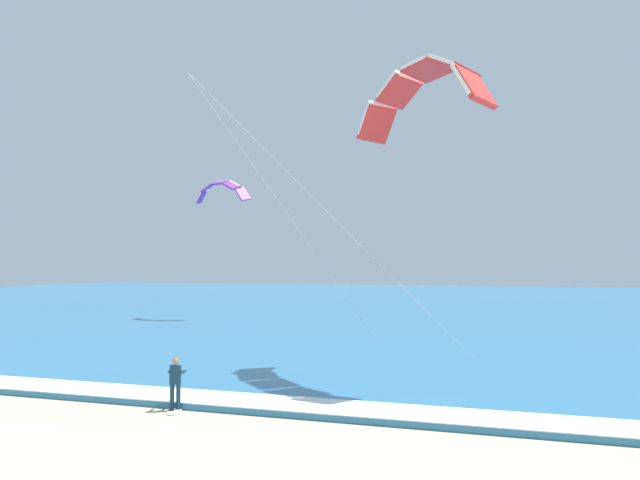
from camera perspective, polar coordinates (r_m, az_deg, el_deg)
The scene contains 6 objects.
sea at distance 77.36m, azimuth 13.73°, elevation -5.78°, with size 200.00×120.00×0.20m, color teal.
surf_foam at distance 19.29m, azimuth 1.46°, elevation -15.70°, with size 200.00×1.97×0.04m, color white.
surfboard at distance 20.29m, azimuth -13.72°, elevation -15.53°, with size 0.89×1.47×0.09m.
kitesurfer at distance 20.12m, azimuth -13.68°, elevation -12.98°, with size 0.64×0.63×1.69m.
kite_primary at distance 25.40m, azimuth 9.72°, elevation 14.10°, with size 9.86×9.81×11.78m.
kite_distant at distance 51.61m, azimuth -9.48°, elevation 4.82°, with size 5.39×2.09×1.98m.
Camera 1 is at (5.21, -2.41, 4.62)m, focal length 33.38 mm.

